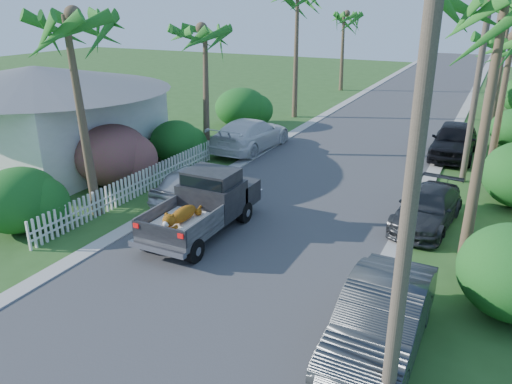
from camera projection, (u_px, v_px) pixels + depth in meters
The scene contains 23 objects.
ground at pixel (191, 297), 13.28m from camera, with size 120.00×120.00×0.00m, color #2B511E.
road at pixel (392, 117), 34.22m from camera, with size 8.00×100.00×0.02m, color #38383A.
curb_left at pixel (332, 111), 35.99m from camera, with size 0.60×100.00×0.06m, color #A5A39E.
curb_right at pixel (459, 123), 32.43m from camera, with size 0.60×100.00×0.06m, color #A5A39E.
pickup_truck at pixel (208, 202), 16.93m from camera, with size 1.98×5.12×2.06m.
parked_car_rn at pixel (381, 321), 10.92m from camera, with size 1.71×4.89×1.61m, color #2E3133.
parked_car_rm at pixel (427, 208), 17.34m from camera, with size 1.78×4.37×1.27m, color #2A2C2E.
parked_car_rf at pixel (454, 140), 25.04m from camera, with size 2.03×5.03×1.72m, color black.
parked_car_ln at pixel (195, 183), 19.56m from camera, with size 1.71×4.25×1.45m, color #B2B4BA.
parked_car_lf at pixel (251, 135), 26.29m from camera, with size 2.31×5.68×1.65m, color silver.
palm_l_a at pixel (69, 16), 15.90m from camera, with size 4.40×4.40×8.20m.
palm_l_b at pixel (204, 29), 23.96m from camera, with size 4.40×4.40×7.40m.
palm_l_d at pixel (345, 14), 42.16m from camera, with size 4.40×4.40×7.70m.
shrub_l_a at pixel (19, 200), 16.84m from camera, with size 2.60×2.86×2.20m, color #1A4E16.
shrub_l_b at pixel (113, 155), 21.08m from camera, with size 3.00×3.30×2.60m, color #AF1954.
shrub_l_c at pixel (175, 141), 24.37m from camera, with size 2.40×2.64×2.00m, color #1A4E16.
shrub_l_d at pixel (241, 107), 31.25m from camera, with size 3.20×3.52×2.40m, color #1A4E16.
picket_fence at pixel (141, 183), 20.20m from camera, with size 0.10×11.00×1.00m, color white.
house_left at pixel (41, 119), 23.78m from camera, with size 9.00×8.00×4.60m.
utility_pole_a at pixel (411, 193), 7.65m from camera, with size 1.60×0.26×9.00m.
utility_pole_b at pixel (479, 75), 20.21m from camera, with size 1.60×0.26×9.00m.
utility_pole_c at pixel (494, 47), 32.78m from camera, with size 1.60×0.26×9.00m.
utility_pole_d at pixel (501, 35), 45.34m from camera, with size 1.60×0.26×9.00m.
Camera 1 is at (6.63, -9.46, 7.34)m, focal length 35.00 mm.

